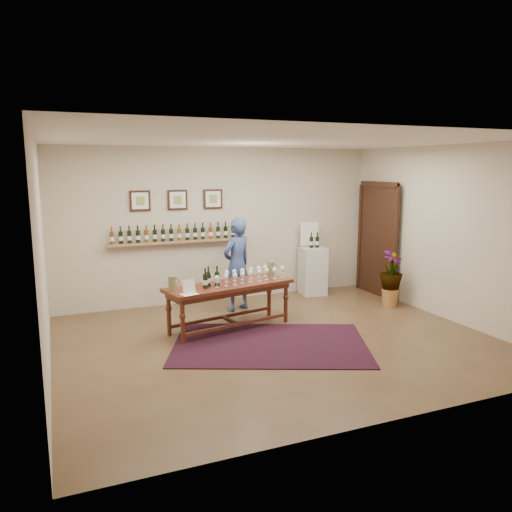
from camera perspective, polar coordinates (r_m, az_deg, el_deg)
name	(u,v)px	position (r m, az deg, el deg)	size (l,w,h in m)	color
ground	(277,341)	(7.22, 2.46, -9.66)	(6.00, 6.00, 0.00)	#503923
room_shell	(338,239)	(9.53, 9.36, 1.99)	(6.00, 6.00, 6.00)	beige
rug	(270,344)	(7.08, 1.62, -10.01)	(2.67, 1.78, 0.01)	#420D0B
tasting_table	(230,290)	(7.59, -3.04, -3.96)	(2.08, 1.03, 0.71)	#462611
table_glasses	(247,275)	(7.72, -1.07, -2.17)	(1.38, 0.32, 0.19)	white
table_bottles	(210,278)	(7.37, -5.30, -2.50)	(0.25, 0.14, 0.27)	black
pitcher_left	(172,283)	(7.22, -9.55, -3.08)	(0.14, 0.14, 0.21)	olive
pitcher_right	(271,268)	(8.15, 1.74, -1.41)	(0.14, 0.14, 0.22)	olive
menu_card	(189,287)	(6.98, -7.68, -3.52)	(0.23, 0.16, 0.20)	white
display_pedestal	(313,271)	(9.74, 6.48, -1.71)	(0.46, 0.46, 0.92)	silver
pedestal_bottles	(314,240)	(9.64, 6.68, 1.80)	(0.29, 0.08, 0.29)	black
info_sign	(309,234)	(9.75, 6.12, 2.54)	(0.36, 0.02, 0.50)	white
potted_plant	(391,278)	(9.11, 15.17, -2.49)	(0.59, 0.59, 0.87)	#AD6E39
person	(237,265)	(8.54, -2.20, -0.98)	(0.58, 0.38, 1.60)	#35487D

